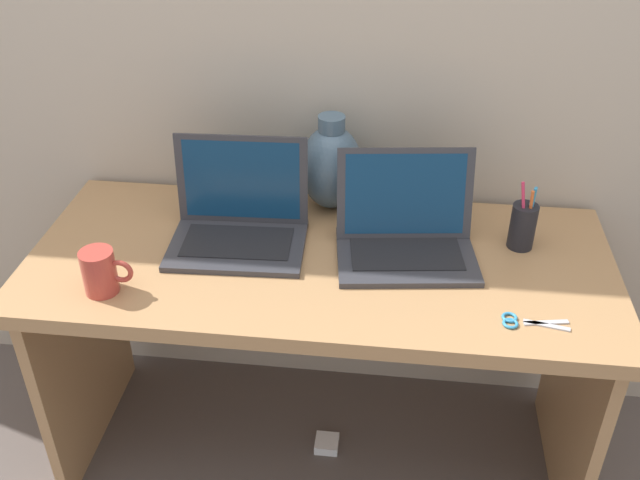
# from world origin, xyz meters

# --- Properties ---
(ground_plane) EXTENTS (6.00, 6.00, 0.00)m
(ground_plane) POSITION_xyz_m (0.00, 0.00, 0.00)
(ground_plane) COLOR #564C47
(back_wall) EXTENTS (4.40, 0.04, 2.40)m
(back_wall) POSITION_xyz_m (0.00, 0.36, 1.20)
(back_wall) COLOR #BCAD99
(back_wall) RESTS_ON ground
(desk) EXTENTS (1.46, 0.63, 0.71)m
(desk) POSITION_xyz_m (0.00, 0.00, 0.56)
(desk) COLOR #AD7F51
(desk) RESTS_ON ground
(laptop_left) EXTENTS (0.35, 0.27, 0.25)m
(laptop_left) POSITION_xyz_m (-0.22, 0.07, 0.78)
(laptop_left) COLOR #333338
(laptop_left) RESTS_ON desk
(laptop_right) EXTENTS (0.37, 0.29, 0.25)m
(laptop_right) POSITION_xyz_m (0.21, 0.06, 0.77)
(laptop_right) COLOR #333338
(laptop_right) RESTS_ON desk
(green_vase) EXTENTS (0.17, 0.17, 0.27)m
(green_vase) POSITION_xyz_m (0.00, 0.26, 0.83)
(green_vase) COLOR slate
(green_vase) RESTS_ON desk
(coffee_mug) EXTENTS (0.12, 0.08, 0.11)m
(coffee_mug) POSITION_xyz_m (-0.48, -0.20, 0.76)
(coffee_mug) COLOR #B23D33
(coffee_mug) RESTS_ON desk
(pen_cup) EXTENTS (0.06, 0.06, 0.19)m
(pen_cup) POSITION_xyz_m (0.50, 0.11, 0.77)
(pen_cup) COLOR black
(pen_cup) RESTS_ON desk
(scissors) EXTENTS (0.15, 0.06, 0.01)m
(scissors) POSITION_xyz_m (0.47, -0.20, 0.71)
(scissors) COLOR #B7B7BC
(scissors) RESTS_ON desk
(power_brick) EXTENTS (0.07, 0.07, 0.03)m
(power_brick) POSITION_xyz_m (0.02, 0.01, 0.01)
(power_brick) COLOR white
(power_brick) RESTS_ON ground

